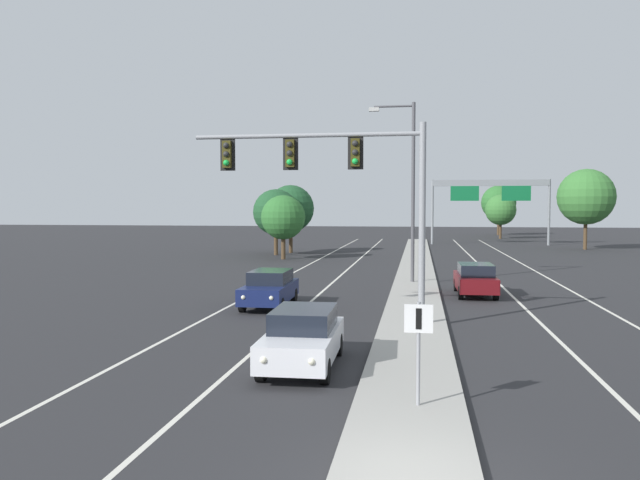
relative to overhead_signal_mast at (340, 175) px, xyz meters
The scene contains 18 objects.
median_island 7.80m from the overhead_signal_mast, 61.49° to the left, with size 2.40×110.00×0.15m, color #9E9B93.
lane_stripe_oncoming_center 13.28m from the overhead_signal_mast, 99.66° to the left, with size 0.14×100.00×0.01m, color silver.
lane_stripe_receding_center 15.05m from the overhead_signal_mast, 58.26° to the left, with size 0.14×100.00×0.01m, color silver.
edge_stripe_left 14.17m from the overhead_signal_mast, 114.09° to the left, with size 0.14×100.00×0.01m, color silver.
edge_stripe_right 16.92m from the overhead_signal_mast, 48.16° to the left, with size 0.14×100.00×0.01m, color silver.
overhead_signal_mast is the anchor object (origin of this frame).
median_sign_post 10.60m from the overhead_signal_mast, 73.12° to the right, with size 0.60×0.10×2.20m.
street_lamp_median 12.96m from the overhead_signal_mast, 79.84° to the left, with size 2.58×0.28×10.00m.
car_oncoming_white 7.72m from the overhead_signal_mast, 92.14° to the right, with size 1.90×4.50×1.58m.
car_oncoming_navy 6.95m from the overhead_signal_mast, 133.55° to the left, with size 1.87×4.49×1.58m.
car_receding_darkred 11.32m from the overhead_signal_mast, 57.10° to the left, with size 1.87×4.49×1.58m.
highway_sign_gantry 52.35m from the overhead_signal_mast, 78.01° to the left, with size 13.28×0.42×7.50m.
tree_far_right_b 48.62m from the overhead_signal_mast, 66.20° to the left, with size 5.68×5.68×8.22m.
tree_far_left_a 29.29m from the overhead_signal_mast, 106.45° to the left, with size 3.68×3.68×5.33m.
tree_far_right_c 78.46m from the overhead_signal_mast, 79.01° to the left, with size 5.30×5.30×7.67m.
tree_far_left_b 33.96m from the overhead_signal_mast, 107.00° to the left, with size 4.11×4.11×5.95m.
tree_far_left_c 36.52m from the overhead_signal_mast, 104.52° to the left, with size 4.44×4.44×6.42m.
tree_far_right_a 67.04m from the overhead_signal_mast, 78.07° to the left, with size 4.18×4.18×6.05m.
Camera 1 is at (0.18, -9.51, 4.34)m, focal length 35.09 mm.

